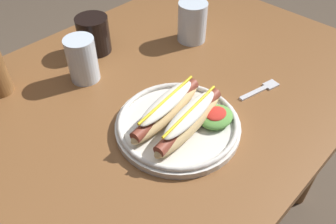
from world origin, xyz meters
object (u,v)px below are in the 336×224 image
Objects in this scene: hot_dog_plate at (180,120)px; water_cup at (192,22)px; extra_cup at (82,60)px; fork at (262,89)px; soda_cup at (94,35)px.

water_cup reaches higher than hot_dog_plate.
hot_dog_plate is at bearing -82.83° from extra_cup.
fork is at bearing -13.64° from hot_dog_plate.
water_cup reaches higher than soda_cup.
hot_dog_plate is 2.70× the size of soda_cup.
hot_dog_plate is 2.29× the size of fork.
soda_cup is (0.06, 0.38, 0.03)m from hot_dog_plate.
soda_cup reaches higher than hot_dog_plate.
fork is (0.24, -0.06, -0.02)m from hot_dog_plate.
hot_dog_plate is 2.39× the size of water_cup.
water_cup is 1.00× the size of extra_cup.
fork is 1.04× the size of water_cup.
hot_dog_plate is 0.39m from soda_cup.
water_cup is (0.30, 0.23, 0.03)m from hot_dog_plate.
extra_cup is at bearing 141.05° from fork.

